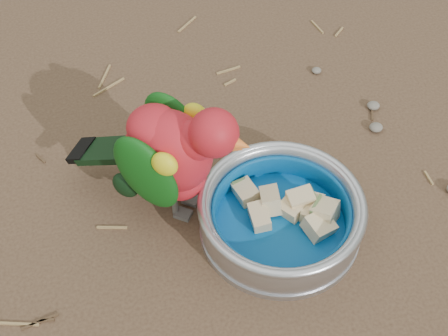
{
  "coord_description": "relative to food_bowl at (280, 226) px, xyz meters",
  "views": [
    {
      "loc": [
        -0.18,
        -0.51,
        0.69
      ],
      "look_at": [
        -0.06,
        -0.0,
        0.08
      ],
      "focal_mm": 50.0,
      "sensor_mm": 36.0,
      "label": 1
    }
  ],
  "objects": [
    {
      "name": "ground_debris",
      "position": [
        -0.01,
        0.09,
        -0.01
      ],
      "size": [
        0.9,
        0.8,
        0.01
      ],
      "primitive_type": null,
      "color": "#99794A",
      "rests_on": "ground"
    },
    {
      "name": "food_bowl",
      "position": [
        0.0,
        0.0,
        0.0
      ],
      "size": [
        0.21,
        0.21,
        0.02
      ],
      "primitive_type": "cylinder",
      "color": "#B2B2BA",
      "rests_on": "ground"
    },
    {
      "name": "ground",
      "position": [
        -0.0,
        0.06,
        -0.01
      ],
      "size": [
        60.0,
        60.0,
        0.0
      ],
      "primitive_type": "plane",
      "color": "brown"
    },
    {
      "name": "lory_parrot",
      "position": [
        -0.13,
        0.07,
        0.09
      ],
      "size": [
        0.25,
        0.22,
        0.19
      ],
      "primitive_type": null,
      "rotation": [
        0.0,
        0.0,
        -2.17
      ],
      "color": "red",
      "rests_on": "ground"
    },
    {
      "name": "bowl_wall",
      "position": [
        0.0,
        0.0,
        0.03
      ],
      "size": [
        0.21,
        0.21,
        0.04
      ],
      "primitive_type": null,
      "color": "#B2B2BA",
      "rests_on": "food_bowl"
    },
    {
      "name": "fruit_wedges",
      "position": [
        0.0,
        0.0,
        0.02
      ],
      "size": [
        0.13,
        0.13,
        0.03
      ],
      "primitive_type": null,
      "color": "beige",
      "rests_on": "food_bowl"
    }
  ]
}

